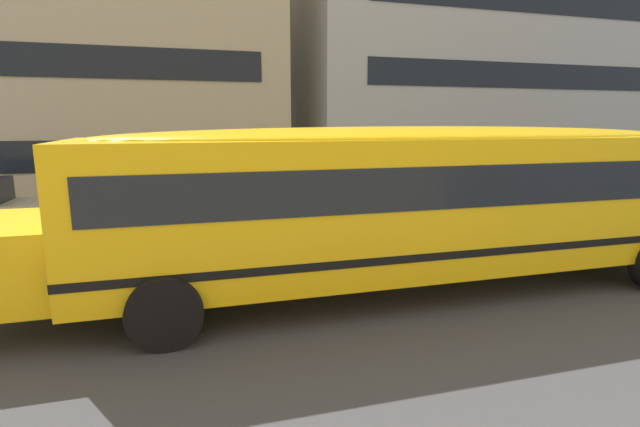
# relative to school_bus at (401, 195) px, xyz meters

# --- Properties ---
(ground_plane) EXTENTS (400.00, 400.00, 0.00)m
(ground_plane) POSITION_rel_school_bus_xyz_m (4.09, 1.21, -1.80)
(ground_plane) COLOR #424244
(sidewalk_far) EXTENTS (120.00, 3.00, 0.01)m
(sidewalk_far) POSITION_rel_school_bus_xyz_m (4.09, 9.27, -1.80)
(sidewalk_far) COLOR gray
(sidewalk_far) RESTS_ON ground_plane
(lane_centreline) EXTENTS (110.00, 0.16, 0.01)m
(lane_centreline) POSITION_rel_school_bus_xyz_m (4.09, 1.21, -1.80)
(lane_centreline) COLOR silver
(lane_centreline) RESTS_ON ground_plane
(school_bus) EXTENTS (13.62, 3.35, 3.04)m
(school_bus) POSITION_rel_school_bus_xyz_m (0.00, 0.00, 0.00)
(school_bus) COLOR yellow
(school_bus) RESTS_ON ground_plane
(parked_car_red_under_tree) EXTENTS (3.92, 1.92, 1.64)m
(parked_car_red_under_tree) POSITION_rel_school_bus_xyz_m (10.59, 6.64, -0.96)
(parked_car_red_under_tree) COLOR maroon
(parked_car_red_under_tree) RESTS_ON ground_plane
(apartment_block_far_left) EXTENTS (14.11, 11.05, 13.30)m
(apartment_block_far_left) POSITION_rel_school_bus_xyz_m (-6.49, 16.27, 4.85)
(apartment_block_far_left) COLOR #C6B28E
(apartment_block_far_left) RESTS_ON ground_plane
(apartment_block_far_centre) EXTENTS (21.29, 10.46, 13.30)m
(apartment_block_far_centre) POSITION_rel_school_bus_xyz_m (12.69, 15.97, 4.85)
(apartment_block_far_centre) COLOR #B7B7B2
(apartment_block_far_centre) RESTS_ON ground_plane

